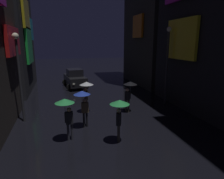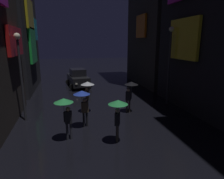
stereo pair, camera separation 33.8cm
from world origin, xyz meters
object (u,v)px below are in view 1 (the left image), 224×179
at_px(pedestrian_midstreet_centre_green, 66,108).
at_px(pedestrian_near_crossing_blue, 83,99).
at_px(pedestrian_foreground_right_clear, 86,88).
at_px(pedestrian_foreground_left_black, 129,88).
at_px(streetlamp_left_far, 19,68).
at_px(streetlamp_right_far, 167,57).
at_px(pedestrian_far_right_green, 119,109).
at_px(car_distant, 75,78).

height_order(pedestrian_midstreet_centre_green, pedestrian_near_crossing_blue, same).
xyz_separation_m(pedestrian_near_crossing_blue, pedestrian_foreground_right_clear, (0.52, 2.42, 0.00)).
bearing_deg(pedestrian_foreground_left_black, pedestrian_midstreet_centre_green, -144.13).
relative_size(streetlamp_left_far, streetlamp_right_far, 0.90).
height_order(pedestrian_foreground_left_black, pedestrian_foreground_right_clear, same).
distance_m(pedestrian_far_right_green, pedestrian_foreground_right_clear, 4.63).
relative_size(pedestrian_midstreet_centre_green, pedestrian_foreground_left_black, 1.00).
xyz_separation_m(pedestrian_far_right_green, streetlamp_left_far, (-4.74, 3.93, 1.58)).
bearing_deg(pedestrian_near_crossing_blue, streetlamp_right_far, 23.76).
bearing_deg(streetlamp_right_far, pedestrian_foreground_right_clear, -175.28).
bearing_deg(car_distant, pedestrian_foreground_right_clear, -89.16).
xyz_separation_m(car_distant, streetlamp_right_far, (6.26, -7.55, 2.63)).
distance_m(pedestrian_midstreet_centre_green, pedestrian_foreground_left_black, 5.20).
relative_size(pedestrian_midstreet_centre_green, pedestrian_foreground_right_clear, 1.00).
distance_m(pedestrian_foreground_right_clear, car_distant, 8.09).
height_order(streetlamp_left_far, streetlamp_right_far, streetlamp_right_far).
bearing_deg(pedestrian_foreground_left_black, pedestrian_far_right_green, -115.99).
bearing_deg(pedestrian_foreground_right_clear, car_distant, 90.84).
height_order(pedestrian_near_crossing_blue, car_distant, pedestrian_near_crossing_blue).
xyz_separation_m(car_distant, streetlamp_left_far, (-3.74, -8.67, 2.32)).
relative_size(pedestrian_far_right_green, car_distant, 0.49).
xyz_separation_m(pedestrian_far_right_green, car_distant, (-1.00, 12.61, -0.74)).
bearing_deg(pedestrian_foreground_right_clear, pedestrian_foreground_left_black, -14.33).
relative_size(car_distant, streetlamp_left_far, 0.84).
bearing_deg(pedestrian_foreground_left_black, streetlamp_right_far, 19.70).
distance_m(pedestrian_foreground_left_black, pedestrian_near_crossing_blue, 3.70).
xyz_separation_m(pedestrian_foreground_left_black, car_distant, (-2.87, 8.76, -0.74)).
bearing_deg(car_distant, streetlamp_left_far, -113.35).
relative_size(pedestrian_midstreet_centre_green, streetlamp_right_far, 0.37).
relative_size(pedestrian_midstreet_centre_green, pedestrian_near_crossing_blue, 1.00).
height_order(pedestrian_foreground_right_clear, car_distant, pedestrian_foreground_right_clear).
xyz_separation_m(streetlamp_left_far, streetlamp_right_far, (10.00, 1.12, 0.31)).
bearing_deg(streetlamp_right_far, pedestrian_near_crossing_blue, -156.24).
xyz_separation_m(pedestrian_foreground_right_clear, streetlamp_left_far, (-3.86, -0.62, 1.58)).
xyz_separation_m(pedestrian_far_right_green, streetlamp_right_far, (5.26, 5.06, 1.89)).
height_order(pedestrian_near_crossing_blue, pedestrian_foreground_right_clear, same).
xyz_separation_m(pedestrian_midstreet_centre_green, pedestrian_near_crossing_blue, (0.94, 1.33, 0.00)).
relative_size(pedestrian_foreground_left_black, pedestrian_far_right_green, 1.00).
distance_m(pedestrian_far_right_green, streetlamp_right_far, 7.53).
xyz_separation_m(pedestrian_midstreet_centre_green, streetlamp_left_far, (-2.41, 3.13, 1.58)).
height_order(pedestrian_foreground_right_clear, streetlamp_left_far, streetlamp_left_far).
bearing_deg(pedestrian_near_crossing_blue, pedestrian_midstreet_centre_green, -125.24).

